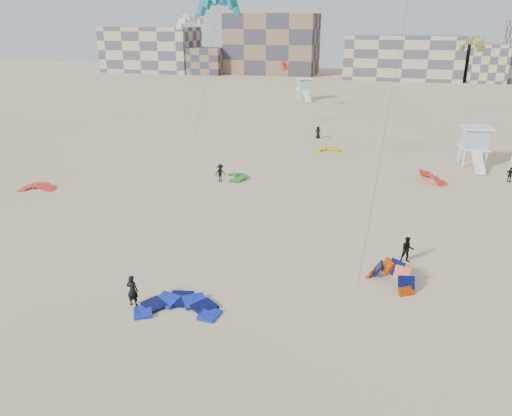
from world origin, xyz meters
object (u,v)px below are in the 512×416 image
(kite_ground_orange, at_px, (390,284))
(lifeguard_tower_near, at_px, (474,146))
(kitesurfer_main, at_px, (132,291))
(kite_ground_blue, at_px, (178,310))

(kite_ground_orange, xyz_separation_m, lifeguard_tower_near, (7.79, 31.37, 2.19))
(kite_ground_orange, bearing_deg, kitesurfer_main, -115.09)
(kite_ground_orange, bearing_deg, kite_ground_blue, -110.97)
(kitesurfer_main, relative_size, lifeguard_tower_near, 0.31)
(lifeguard_tower_near, bearing_deg, kitesurfer_main, -126.75)
(lifeguard_tower_near, bearing_deg, kite_ground_blue, -123.76)
(kite_ground_orange, xyz_separation_m, kitesurfer_main, (-14.17, -6.81, 0.96))
(kite_ground_orange, relative_size, kitesurfer_main, 1.74)
(kite_ground_blue, height_order, lifeguard_tower_near, lifeguard_tower_near)
(kite_ground_blue, relative_size, kite_ground_orange, 1.37)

